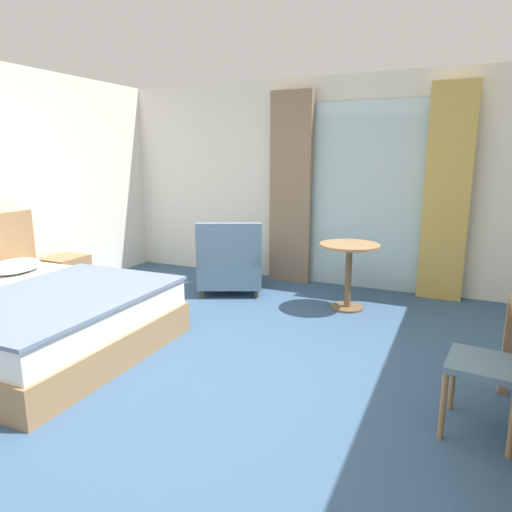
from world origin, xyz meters
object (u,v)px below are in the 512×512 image
Objects in this scene: armchair_by_window at (230,265)px; nightstand at (65,277)px; desk_chair at (500,356)px; round_cafe_table at (349,261)px; bed at (27,317)px.

nightstand is at bearing -150.38° from armchair_by_window.
desk_chair is 1.26× the size of round_cafe_table.
desk_chair is at bearing -12.68° from nightstand.
bed is 1.56m from nightstand.
bed reaches higher than nightstand.
round_cafe_table is at bearing -0.67° from armchair_by_window.
armchair_by_window is 1.37× the size of round_cafe_table.
round_cafe_table is at bearing 16.73° from nightstand.
round_cafe_table reaches higher than nightstand.
nightstand is 0.53× the size of desk_chair.
bed reaches higher than desk_chair.
armchair_by_window is 1.49m from round_cafe_table.
nightstand is 0.49× the size of armchair_by_window.
bed reaches higher than round_cafe_table.
bed is 3.22m from round_cafe_table.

